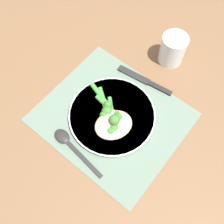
% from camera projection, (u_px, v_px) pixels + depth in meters
% --- Properties ---
extents(ground_plane, '(3.00, 3.00, 0.00)m').
position_uv_depth(ground_plane, '(112.00, 117.00, 0.74)').
color(ground_plane, brown).
extents(placemat, '(0.38, 0.34, 0.00)m').
position_uv_depth(placemat, '(112.00, 117.00, 0.74)').
color(placemat, slate).
rests_on(placemat, ground_plane).
extents(plate, '(0.24, 0.24, 0.01)m').
position_uv_depth(plate, '(112.00, 115.00, 0.73)').
color(plate, silver).
rests_on(plate, placemat).
extents(chicken_fillet, '(0.12, 0.13, 0.03)m').
position_uv_depth(chicken_fillet, '(114.00, 125.00, 0.69)').
color(chicken_fillet, '#DBBC89').
rests_on(chicken_fillet, plate).
extents(pesto_dollop_primary, '(0.03, 0.03, 0.03)m').
position_uv_depth(pesto_dollop_primary, '(114.00, 120.00, 0.68)').
color(pesto_dollop_primary, '#3D702D').
rests_on(pesto_dollop_primary, chicken_fillet).
extents(broccoli_stalk_front, '(0.10, 0.10, 0.03)m').
position_uv_depth(broccoli_stalk_front, '(113.00, 127.00, 0.69)').
color(broccoli_stalk_front, '#3D8E38').
rests_on(broccoli_stalk_front, plate).
extents(broccoli_stalk_rear, '(0.11, 0.04, 0.03)m').
position_uv_depth(broccoli_stalk_rear, '(115.00, 115.00, 0.71)').
color(broccoli_stalk_rear, '#3D8E38').
rests_on(broccoli_stalk_rear, plate).
extents(broccoli_stalk_left, '(0.09, 0.08, 0.03)m').
position_uv_depth(broccoli_stalk_left, '(105.00, 110.00, 0.72)').
color(broccoli_stalk_left, '#3D8E38').
rests_on(broccoli_stalk_left, plate).
extents(broccoli_stalk_right, '(0.10, 0.05, 0.02)m').
position_uv_depth(broccoli_stalk_right, '(104.00, 102.00, 0.73)').
color(broccoli_stalk_right, '#3D8E38').
rests_on(broccoli_stalk_right, plate).
extents(knife, '(0.18, 0.04, 0.01)m').
position_uv_depth(knife, '(145.00, 81.00, 0.78)').
color(knife, black).
rests_on(knife, placemat).
extents(spoon, '(0.18, 0.04, 0.01)m').
position_uv_depth(spoon, '(67.00, 142.00, 0.70)').
color(spoon, black).
rests_on(spoon, placemat).
extents(water_glass, '(0.08, 0.08, 0.09)m').
position_uv_depth(water_glass, '(173.00, 49.00, 0.79)').
color(water_glass, silver).
rests_on(water_glass, ground_plane).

